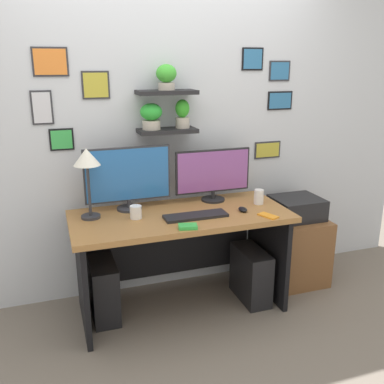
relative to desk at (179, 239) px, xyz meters
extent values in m
plane|color=#70665B|center=(0.00, -0.05, -0.54)|extent=(8.00, 8.00, 0.00)
cube|color=silver|center=(0.00, 0.39, 0.81)|extent=(4.40, 0.04, 2.70)
cube|color=black|center=(0.00, 0.27, 0.75)|extent=(0.43, 0.20, 0.03)
cube|color=black|center=(0.00, 0.27, 1.03)|extent=(0.43, 0.20, 0.03)
cylinder|color=#B2A899|center=(-0.12, 0.27, 0.80)|extent=(0.13, 0.13, 0.07)
ellipsoid|color=green|center=(-0.12, 0.27, 0.89)|extent=(0.16, 0.16, 0.12)
cylinder|color=#B2A899|center=(0.00, 0.27, 1.07)|extent=(0.12, 0.12, 0.05)
ellipsoid|color=green|center=(0.00, 0.27, 1.16)|extent=(0.15, 0.15, 0.13)
cylinder|color=#B2A899|center=(0.12, 0.27, 0.81)|extent=(0.10, 0.10, 0.08)
ellipsoid|color=green|center=(0.12, 0.27, 0.91)|extent=(0.10, 0.10, 0.13)
cube|color=#2D2D33|center=(0.89, 0.36, 0.53)|extent=(0.23, 0.02, 0.14)
cube|color=gold|center=(0.89, 0.36, 0.53)|extent=(0.21, 0.00, 0.12)
cube|color=black|center=(-0.75, 0.36, 0.71)|extent=(0.17, 0.02, 0.15)
cube|color=green|center=(-0.75, 0.36, 0.71)|extent=(0.14, 0.00, 0.13)
cube|color=#2D2D33|center=(0.96, 0.36, 1.17)|extent=(0.18, 0.02, 0.16)
cube|color=teal|center=(0.96, 0.36, 1.17)|extent=(0.16, 0.00, 0.13)
cube|color=#2D2D33|center=(-0.78, 0.36, 1.24)|extent=(0.23, 0.02, 0.19)
cube|color=orange|center=(-0.78, 0.36, 1.24)|extent=(0.21, 0.00, 0.17)
cube|color=black|center=(0.98, 0.36, 0.94)|extent=(0.22, 0.02, 0.15)
cube|color=teal|center=(0.98, 0.36, 0.94)|extent=(0.20, 0.00, 0.12)
cube|color=black|center=(0.72, 0.36, 1.26)|extent=(0.18, 0.02, 0.17)
cube|color=teal|center=(0.72, 0.36, 1.26)|extent=(0.15, 0.00, 0.15)
cube|color=#2D2D33|center=(-0.86, 0.36, 0.94)|extent=(0.14, 0.02, 0.23)
cube|color=silver|center=(-0.86, 0.36, 0.94)|extent=(0.12, 0.00, 0.21)
cube|color=#2D2D33|center=(-0.49, 0.36, 1.08)|extent=(0.19, 0.02, 0.19)
cube|color=gold|center=(-0.49, 0.36, 1.08)|extent=(0.17, 0.00, 0.17)
cube|color=#9E6B38|center=(0.00, -0.05, 0.19)|extent=(1.54, 0.68, 0.04)
cube|color=black|center=(-0.71, -0.05, -0.18)|extent=(0.04, 0.62, 0.71)
cube|color=black|center=(0.71, -0.05, -0.18)|extent=(0.04, 0.62, 0.71)
cube|color=black|center=(0.00, 0.25, -0.15)|extent=(1.34, 0.02, 0.50)
cylinder|color=#2D2D33|center=(-0.33, 0.16, 0.22)|extent=(0.18, 0.18, 0.02)
cylinder|color=#2D2D33|center=(-0.33, 0.16, 0.26)|extent=(0.03, 0.03, 0.06)
cube|color=#2D2D33|center=(-0.33, 0.17, 0.47)|extent=(0.62, 0.02, 0.39)
cube|color=#2866B2|center=(-0.33, 0.15, 0.47)|extent=(0.59, 0.00, 0.37)
cylinder|color=black|center=(0.33, 0.16, 0.22)|extent=(0.18, 0.18, 0.02)
cylinder|color=black|center=(0.33, 0.16, 0.26)|extent=(0.03, 0.03, 0.06)
cube|color=black|center=(0.33, 0.17, 0.45)|extent=(0.59, 0.02, 0.33)
cube|color=#8C4C99|center=(0.33, 0.15, 0.45)|extent=(0.57, 0.00, 0.30)
cube|color=black|center=(0.08, -0.16, 0.22)|extent=(0.44, 0.14, 0.02)
ellipsoid|color=black|center=(0.43, -0.15, 0.23)|extent=(0.06, 0.09, 0.03)
cylinder|color=#2D2D33|center=(-0.61, 0.06, 0.22)|extent=(0.13, 0.13, 0.02)
cylinder|color=#2D2D33|center=(-0.61, 0.06, 0.41)|extent=(0.02, 0.02, 0.35)
cone|color=white|center=(-0.61, 0.06, 0.64)|extent=(0.18, 0.18, 0.11)
cube|color=orange|center=(0.55, -0.30, 0.22)|extent=(0.12, 0.16, 0.01)
cylinder|color=white|center=(-0.32, -0.04, 0.26)|extent=(0.08, 0.08, 0.09)
cube|color=green|center=(-0.04, -0.33, 0.23)|extent=(0.13, 0.10, 0.02)
cylinder|color=white|center=(0.62, -0.03, 0.27)|extent=(0.07, 0.07, 0.11)
cube|color=brown|center=(1.03, 0.08, -0.26)|extent=(0.44, 0.50, 0.55)
cube|color=black|center=(1.03, 0.08, 0.10)|extent=(0.38, 0.34, 0.17)
cube|color=black|center=(-0.56, 0.03, -0.33)|extent=(0.18, 0.40, 0.42)
cube|color=black|center=(0.55, -0.10, -0.33)|extent=(0.18, 0.40, 0.41)
camera|label=1|loc=(-0.85, -2.78, 1.24)|focal=40.21mm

